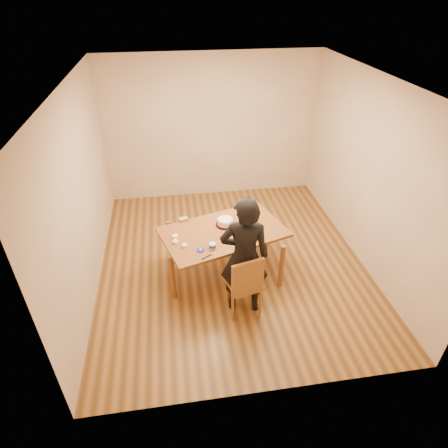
{
  "coord_description": "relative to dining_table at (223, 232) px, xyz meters",
  "views": [
    {
      "loc": [
        -0.81,
        -4.51,
        3.73
      ],
      "look_at": [
        -0.16,
        -0.3,
        0.9
      ],
      "focal_mm": 30.0,
      "sensor_mm": 36.0,
      "label": 1
    }
  ],
  "objects": [
    {
      "name": "candy_box_pink",
      "position": [
        -0.53,
        0.35,
        0.03
      ],
      "size": [
        0.16,
        0.1,
        0.02
      ],
      "primitive_type": "cube",
      "rotation": [
        0.0,
        0.0,
        0.22
      ],
      "color": "#C12D5F",
      "rests_on": "dining_table"
    },
    {
      "name": "frosting_dollop",
      "position": [
        -0.36,
        -0.4,
        0.04
      ],
      "size": [
        0.04,
        0.04,
        0.02
      ],
      "primitive_type": "ellipsoid",
      "color": "white",
      "rests_on": "frosting_lid"
    },
    {
      "name": "dining_chair",
      "position": [
        0.15,
        -0.78,
        -0.28
      ],
      "size": [
        0.5,
        0.5,
        0.04
      ],
      "primitive_type": "cube",
      "rotation": [
        0.0,
        0.0,
        0.24
      ],
      "color": "brown",
      "rests_on": "floor"
    },
    {
      "name": "frosting_dome",
      "position": [
        0.05,
        0.14,
        0.13
      ],
      "size": [
        0.22,
        0.22,
        0.03
      ],
      "primitive_type": "ellipsoid",
      "color": "white",
      "rests_on": "cake"
    },
    {
      "name": "dining_table",
      "position": [
        0.0,
        0.0,
        0.0
      ],
      "size": [
        1.9,
        1.45,
        0.04
      ],
      "primitive_type": "cube",
      "rotation": [
        0.0,
        0.0,
        0.3
      ],
      "color": "brown",
      "rests_on": "floor"
    },
    {
      "name": "ramekin_yellow",
      "position": [
        -0.68,
        -0.06,
        0.04
      ],
      "size": [
        0.08,
        0.08,
        0.04
      ],
      "primitive_type": "cylinder",
      "color": "white",
      "rests_on": "dining_table"
    },
    {
      "name": "frosting_tub",
      "position": [
        -0.2,
        -0.37,
        0.06
      ],
      "size": [
        0.08,
        0.08,
        0.08
      ],
      "primitive_type": "cylinder",
      "color": "white",
      "rests_on": "dining_table"
    },
    {
      "name": "ramekin_multi",
      "position": [
        -0.68,
        -0.18,
        0.04
      ],
      "size": [
        0.08,
        0.08,
        0.04
      ],
      "primitive_type": "cylinder",
      "color": "white",
      "rests_on": "dining_table"
    },
    {
      "name": "cake_plate",
      "position": [
        0.05,
        0.14,
        0.03
      ],
      "size": [
        0.27,
        0.27,
        0.02
      ],
      "primitive_type": "cylinder",
      "color": "red",
      "rests_on": "dining_table"
    },
    {
      "name": "spatula",
      "position": [
        -0.3,
        -0.55,
        0.03
      ],
      "size": [
        0.15,
        0.1,
        0.01
      ],
      "primitive_type": "cube",
      "rotation": [
        0.0,
        0.0,
        0.57
      ],
      "color": "black",
      "rests_on": "dining_table"
    },
    {
      "name": "room_shell",
      "position": [
        0.16,
        0.59,
        0.62
      ],
      "size": [
        4.0,
        4.5,
        2.7
      ],
      "color": "#5A3716",
      "rests_on": "ground"
    },
    {
      "name": "person",
      "position": [
        0.15,
        -0.73,
        0.11
      ],
      "size": [
        0.67,
        0.5,
        1.68
      ],
      "primitive_type": "imported",
      "rotation": [
        0.0,
        0.0,
        2.97
      ],
      "color": "black",
      "rests_on": "floor"
    },
    {
      "name": "candy_box_green",
      "position": [
        -0.54,
        0.36,
        0.05
      ],
      "size": [
        0.15,
        0.11,
        0.02
      ],
      "primitive_type": "cube",
      "rotation": [
        0.0,
        0.0,
        0.38
      ],
      "color": "green",
      "rests_on": "candy_box_pink"
    },
    {
      "name": "frosting_lid",
      "position": [
        -0.36,
        -0.4,
        0.03
      ],
      "size": [
        0.1,
        0.1,
        0.01
      ],
      "primitive_type": "cylinder",
      "color": "#171796",
      "rests_on": "dining_table"
    },
    {
      "name": "cake",
      "position": [
        0.05,
        0.14,
        0.08
      ],
      "size": [
        0.22,
        0.22,
        0.07
      ],
      "primitive_type": "cylinder",
      "color": "white",
      "rests_on": "cake_plate"
    },
    {
      "name": "ramekin_green",
      "position": [
        -0.56,
        -0.28,
        0.04
      ],
      "size": [
        0.07,
        0.07,
        0.04
      ],
      "primitive_type": "cylinder",
      "color": "white",
      "rests_on": "dining_table"
    }
  ]
}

